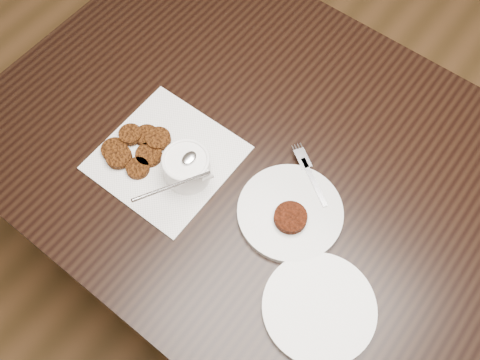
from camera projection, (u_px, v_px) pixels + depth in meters
name	position (u px, v px, depth m)	size (l,w,h in m)	color
floor	(271.00, 306.00, 1.79)	(4.00, 4.00, 0.00)	brown
table	(282.00, 235.00, 1.50)	(1.44, 0.93, 0.75)	black
napkin	(167.00, 158.00, 1.18)	(0.28, 0.28, 0.00)	white
sauce_ramekin	(185.00, 159.00, 1.10)	(0.13, 0.13, 0.14)	white
patty_cluster	(135.00, 148.00, 1.18)	(0.19, 0.19, 0.02)	#68330D
plate_with_patty	(290.00, 211.00, 1.11)	(0.22, 0.22, 0.03)	silver
plate_empty	(319.00, 308.00, 1.03)	(0.22, 0.22, 0.02)	silver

